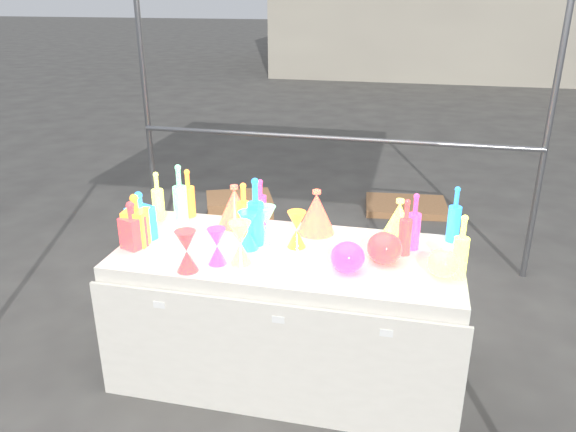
% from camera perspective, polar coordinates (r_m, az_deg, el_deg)
% --- Properties ---
extents(ground, '(80.00, 80.00, 0.00)m').
position_cam_1_polar(ground, '(3.36, 0.00, -15.21)').
color(ground, '#615F5A').
rests_on(ground, ground).
extents(display_table, '(1.84, 0.83, 0.75)m').
position_cam_1_polar(display_table, '(3.14, -0.04, -9.86)').
color(display_table, white).
rests_on(display_table, ground).
extents(cardboard_box_closed, '(0.65, 0.57, 0.40)m').
position_cam_1_polar(cardboard_box_closed, '(4.87, -4.93, -0.18)').
color(cardboard_box_closed, '#AA764D').
rests_on(cardboard_box_closed, ground).
extents(cardboard_box_flat, '(0.84, 0.64, 0.07)m').
position_cam_1_polar(cardboard_box_flat, '(5.70, 11.91, 0.98)').
color(cardboard_box_flat, '#AA764D').
rests_on(cardboard_box_flat, ground).
extents(bottle_0, '(0.09, 0.09, 0.30)m').
position_cam_1_polar(bottle_0, '(3.42, -10.10, 2.31)').
color(bottle_0, red).
rests_on(bottle_0, display_table).
extents(bottle_3, '(0.09, 0.09, 0.27)m').
position_cam_1_polar(bottle_3, '(3.26, -2.81, 1.46)').
color(bottle_3, blue).
rests_on(bottle_3, display_table).
extents(bottle_4, '(0.08, 0.08, 0.30)m').
position_cam_1_polar(bottle_4, '(3.40, -13.11, 1.99)').
color(bottle_4, '#16718E').
rests_on(bottle_4, display_table).
extents(bottle_5, '(0.10, 0.10, 0.37)m').
position_cam_1_polar(bottle_5, '(3.29, -10.93, 2.10)').
color(bottle_5, '#C6277F').
rests_on(bottle_5, display_table).
extents(bottle_6, '(0.10, 0.10, 0.31)m').
position_cam_1_polar(bottle_6, '(3.11, -4.52, 0.69)').
color(bottle_6, red).
rests_on(bottle_6, display_table).
extents(bottle_7, '(0.11, 0.11, 0.38)m').
position_cam_1_polar(bottle_7, '(2.98, -3.31, 0.44)').
color(bottle_7, '#188731').
rests_on(bottle_7, display_table).
extents(decanter_0, '(0.13, 0.13, 0.29)m').
position_cam_1_polar(decanter_0, '(3.10, -15.18, -0.34)').
color(decanter_0, red).
rests_on(decanter_0, display_table).
extents(decanter_1, '(0.13, 0.13, 0.26)m').
position_cam_1_polar(decanter_1, '(3.07, -15.54, -0.86)').
color(decanter_1, orange).
rests_on(decanter_1, display_table).
extents(decanter_2, '(0.15, 0.15, 0.28)m').
position_cam_1_polar(decanter_2, '(3.14, -14.76, -0.02)').
color(decanter_2, '#188731').
rests_on(decanter_2, display_table).
extents(hourglass_0, '(0.14, 0.14, 0.21)m').
position_cam_1_polar(hourglass_0, '(2.76, -10.27, -3.53)').
color(hourglass_0, orange).
rests_on(hourglass_0, display_table).
extents(hourglass_1, '(0.11, 0.11, 0.19)m').
position_cam_1_polar(hourglass_1, '(2.82, -7.23, -3.07)').
color(hourglass_1, blue).
rests_on(hourglass_1, display_table).
extents(hourglass_2, '(0.11, 0.11, 0.22)m').
position_cam_1_polar(hourglass_2, '(2.80, -4.86, -2.73)').
color(hourglass_2, '#16718E').
rests_on(hourglass_2, display_table).
extents(hourglass_3, '(0.11, 0.11, 0.21)m').
position_cam_1_polar(hourglass_3, '(3.03, -2.20, -0.86)').
color(hourglass_3, '#C6277F').
rests_on(hourglass_3, display_table).
extents(hourglass_4, '(0.13, 0.13, 0.20)m').
position_cam_1_polar(hourglass_4, '(2.97, 0.88, -1.37)').
color(hourglass_4, red).
rests_on(hourglass_4, display_table).
extents(hourglass_5, '(0.13, 0.13, 0.21)m').
position_cam_1_polar(hourglass_5, '(2.96, -4.05, -1.47)').
color(hourglass_5, '#188731').
rests_on(hourglass_5, display_table).
extents(globe_1, '(0.19, 0.19, 0.12)m').
position_cam_1_polar(globe_1, '(2.79, 15.45, -4.80)').
color(globe_1, '#16718E').
rests_on(globe_1, display_table).
extents(globe_2, '(0.22, 0.22, 0.14)m').
position_cam_1_polar(globe_2, '(2.86, 9.77, -3.37)').
color(globe_2, orange).
rests_on(globe_2, display_table).
extents(globe_3, '(0.22, 0.22, 0.13)m').
position_cam_1_polar(globe_3, '(2.75, 6.06, -4.32)').
color(globe_3, blue).
rests_on(globe_3, display_table).
extents(lampshade_0, '(0.24, 0.24, 0.24)m').
position_cam_1_polar(lampshade_0, '(3.26, -5.43, 1.08)').
color(lampshade_0, yellow).
rests_on(lampshade_0, display_table).
extents(lampshade_1, '(0.26, 0.26, 0.25)m').
position_cam_1_polar(lampshade_1, '(3.15, 2.90, 0.47)').
color(lampshade_1, yellow).
rests_on(lampshade_1, display_table).
extents(lampshade_3, '(0.20, 0.20, 0.24)m').
position_cam_1_polar(lampshade_3, '(3.11, 11.19, -0.36)').
color(lampshade_3, '#16718E').
rests_on(lampshade_3, display_table).
extents(bottle_8, '(0.08, 0.08, 0.32)m').
position_cam_1_polar(bottle_8, '(3.15, 16.58, 0.18)').
color(bottle_8, '#188731').
rests_on(bottle_8, display_table).
extents(bottle_9, '(0.09, 0.09, 0.30)m').
position_cam_1_polar(bottle_9, '(2.94, 11.85, -1.11)').
color(bottle_9, orange).
rests_on(bottle_9, display_table).
extents(bottle_10, '(0.07, 0.07, 0.31)m').
position_cam_1_polar(bottle_10, '(3.00, 12.71, -0.55)').
color(bottle_10, blue).
rests_on(bottle_10, display_table).
extents(bottle_11, '(0.09, 0.09, 0.32)m').
position_cam_1_polar(bottle_11, '(2.76, 17.20, -3.00)').
color(bottle_11, '#16718E').
rests_on(bottle_11, display_table).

